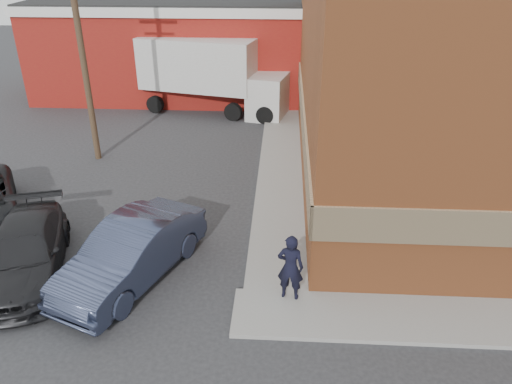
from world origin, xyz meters
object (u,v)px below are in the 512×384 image
(man, at_px, (290,267))
(sedan, at_px, (131,252))
(utility_pole, at_px, (82,49))
(suv_b, at_px, (25,252))
(box_truck, at_px, (212,71))
(brick_building, at_px, (488,56))
(warehouse, at_px, (177,46))

(man, xyz_separation_m, sedan, (-4.46, 0.75, -0.22))
(utility_pole, relative_size, sedan, 1.72)
(utility_pole, xyz_separation_m, suv_b, (0.90, -8.50, -4.01))
(man, distance_m, suv_b, 7.61)
(utility_pole, height_order, suv_b, utility_pole)
(box_truck, bearing_deg, brick_building, -16.73)
(warehouse, relative_size, man, 8.50)
(warehouse, distance_m, box_truck, 5.04)
(sedan, relative_size, box_truck, 0.62)
(sedan, distance_m, suv_b, 3.10)
(warehouse, bearing_deg, sedan, -82.68)
(brick_building, bearing_deg, suv_b, -150.62)
(brick_building, height_order, suv_b, brick_building)
(utility_pole, bearing_deg, brick_building, -0.02)
(man, relative_size, box_truck, 0.23)
(utility_pole, xyz_separation_m, sedan, (4.00, -8.50, -3.89))
(sedan, bearing_deg, man, 12.76)
(sedan, distance_m, box_truck, 15.39)
(man, bearing_deg, brick_building, -119.62)
(suv_b, bearing_deg, sedan, -16.80)
(sedan, xyz_separation_m, suv_b, (-3.10, 0.00, -0.12))
(warehouse, relative_size, sedan, 3.12)
(utility_pole, bearing_deg, warehouse, 82.23)
(man, relative_size, suv_b, 0.38)
(sedan, height_order, box_truck, box_truck)
(suv_b, bearing_deg, utility_pole, 79.27)
(warehouse, bearing_deg, man, -71.01)
(sedan, bearing_deg, suv_b, -157.71)
(utility_pole, relative_size, suv_b, 1.77)
(warehouse, height_order, man, warehouse)
(man, relative_size, sedan, 0.37)
(sedan, bearing_deg, brick_building, 57.61)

